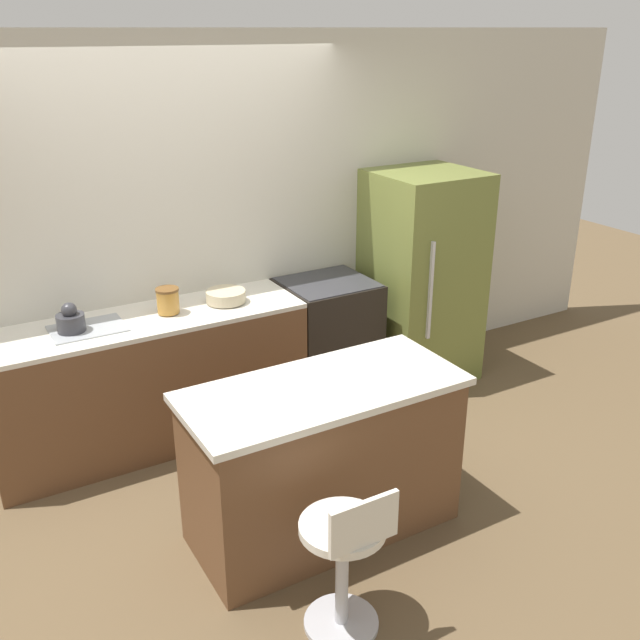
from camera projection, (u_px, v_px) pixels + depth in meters
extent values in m
plane|color=brown|center=(216.00, 449.00, 4.74)|extent=(14.00, 14.00, 0.00)
cube|color=beige|center=(169.00, 237.00, 4.76)|extent=(8.00, 0.06, 2.60)
cube|color=brown|center=(151.00, 383.00, 4.69)|extent=(2.03, 0.59, 0.86)
cube|color=silver|center=(145.00, 320.00, 4.52)|extent=(2.03, 0.59, 0.03)
cube|color=#9EA3A8|center=(88.00, 328.00, 4.35)|extent=(0.44, 0.32, 0.01)
cube|color=brown|center=(323.00, 462.00, 3.84)|extent=(1.42, 0.62, 0.85)
cube|color=silver|center=(323.00, 389.00, 3.67)|extent=(1.48, 0.66, 0.04)
cube|color=black|center=(327.00, 339.00, 5.31)|extent=(0.65, 0.59, 0.89)
cube|color=black|center=(349.00, 371.00, 5.12)|extent=(0.45, 0.01, 0.31)
cube|color=#333338|center=(328.00, 282.00, 5.14)|extent=(0.62, 0.56, 0.01)
cube|color=olive|center=(422.00, 277.00, 5.49)|extent=(0.76, 0.71, 1.63)
cube|color=silver|center=(430.00, 291.00, 5.09)|extent=(0.02, 0.02, 0.73)
cylinder|color=#B7B7BC|center=(341.00, 622.00, 3.35)|extent=(0.35, 0.35, 0.02)
cylinder|color=#B7B7BC|center=(342.00, 579.00, 3.25)|extent=(0.06, 0.06, 0.54)
cylinder|color=silver|center=(343.00, 527.00, 3.14)|extent=(0.39, 0.39, 0.04)
cube|color=silver|center=(364.00, 524.00, 2.95)|extent=(0.33, 0.02, 0.22)
cylinder|color=#333338|center=(71.00, 323.00, 4.28)|extent=(0.17, 0.17, 0.11)
sphere|color=#333338|center=(69.00, 310.00, 4.25)|extent=(0.09, 0.09, 0.09)
cylinder|color=#C1B28E|center=(226.00, 296.00, 4.75)|extent=(0.26, 0.26, 0.08)
cylinder|color=#B77F33|center=(168.00, 302.00, 4.55)|extent=(0.14, 0.14, 0.15)
cylinder|color=brown|center=(167.00, 290.00, 4.52)|extent=(0.15, 0.15, 0.02)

